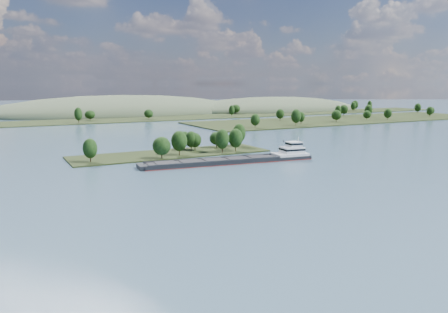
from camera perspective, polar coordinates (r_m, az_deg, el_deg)
ground at (r=168.40m, az=0.42°, el=-2.61°), size 1800.00×1800.00×0.00m
tree_island at (r=223.02m, az=-5.03°, el=1.38°), size 100.00×32.11×13.91m
right_bank at (r=449.02m, az=15.72°, el=4.76°), size 320.00×90.00×15.31m
back_shoreline at (r=434.68m, az=-16.44°, el=4.54°), size 900.00×60.00×16.11m
hill_east at (r=600.44m, az=6.51°, el=6.05°), size 260.00×140.00×36.00m
hill_west at (r=544.00m, az=-13.15°, el=5.52°), size 320.00×160.00×44.00m
cargo_barge at (r=198.61m, az=2.16°, el=-0.35°), size 81.98×18.71×11.01m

